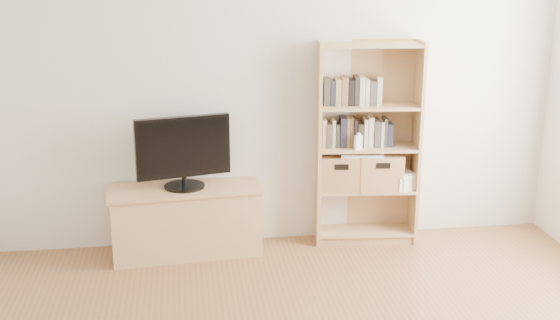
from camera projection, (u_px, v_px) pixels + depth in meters
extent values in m
cube|color=silver|center=(275.00, 80.00, 5.40)|extent=(4.50, 0.02, 2.60)
cube|color=tan|center=(186.00, 222.00, 5.40)|extent=(1.15, 0.51, 0.51)
cube|color=tan|center=(368.00, 144.00, 5.50)|extent=(0.83, 0.36, 1.61)
cube|color=black|center=(183.00, 152.00, 5.24)|extent=(0.71, 0.21, 0.56)
cube|color=beige|center=(368.00, 132.00, 5.49)|extent=(0.85, 0.28, 0.22)
cube|color=beige|center=(346.00, 91.00, 5.39)|extent=(0.41, 0.18, 0.21)
cube|color=white|center=(358.00, 142.00, 5.40)|extent=(0.06, 0.05, 0.11)
cube|color=#9D7846|center=(340.00, 171.00, 5.55)|extent=(0.37, 0.32, 0.27)
cube|color=#9D7846|center=(379.00, 170.00, 5.56)|extent=(0.36, 0.30, 0.28)
cube|color=white|center=(362.00, 154.00, 5.50)|extent=(0.37, 0.29, 0.03)
cube|color=beige|center=(401.00, 180.00, 5.59)|extent=(0.22, 0.28, 0.11)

